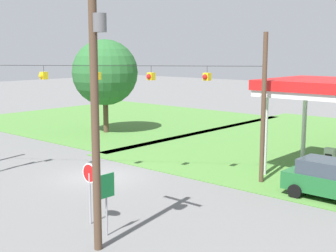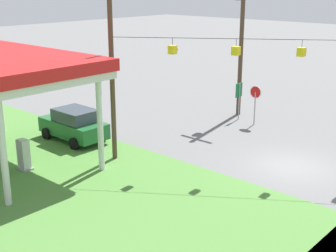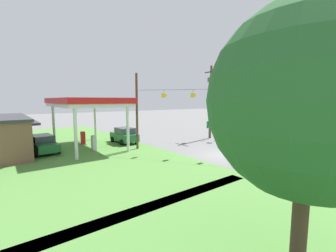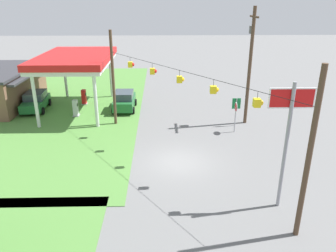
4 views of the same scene
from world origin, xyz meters
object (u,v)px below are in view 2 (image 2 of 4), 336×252
(route_sign, at_px, (239,94))
(utility_pole_main, at_px, (241,34))
(fuel_pump_near, at_px, (24,156))
(car_at_pumps_front, at_px, (74,124))
(stop_sign_roadside, at_px, (255,97))

(route_sign, bearing_deg, utility_pole_main, -55.23)
(route_sign, distance_m, utility_pole_main, 3.86)
(fuel_pump_near, relative_size, car_at_pumps_front, 0.36)
(stop_sign_roadside, height_order, utility_pole_main, utility_pole_main)
(fuel_pump_near, height_order, stop_sign_roadside, stop_sign_roadside)
(stop_sign_roadside, distance_m, utility_pole_main, 4.37)
(stop_sign_roadside, relative_size, route_sign, 1.04)
(fuel_pump_near, distance_m, car_at_pumps_front, 4.62)
(fuel_pump_near, xyz_separation_m, stop_sign_roadside, (-4.16, -13.71, 1.09))
(route_sign, bearing_deg, car_at_pumps_front, 65.52)
(stop_sign_roadside, xyz_separation_m, utility_pole_main, (2.15, -1.38, 3.55))
(car_at_pumps_front, height_order, stop_sign_roadside, stop_sign_roadside)
(car_at_pumps_front, xyz_separation_m, stop_sign_roadside, (-5.90, -9.43, 0.86))
(car_at_pumps_front, distance_m, route_sign, 10.79)
(utility_pole_main, bearing_deg, fuel_pump_near, 82.39)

